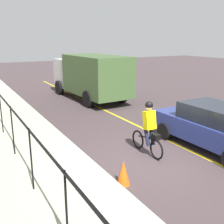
% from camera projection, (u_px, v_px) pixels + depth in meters
% --- Properties ---
extents(ground_plane, '(80.00, 80.00, 0.00)m').
position_uv_depth(ground_plane, '(151.00, 159.00, 8.82)').
color(ground_plane, '#423638').
extents(lane_line_centre, '(36.00, 0.12, 0.01)m').
position_uv_depth(lane_line_centre, '(187.00, 149.00, 9.58)').
color(lane_line_centre, yellow).
rests_on(lane_line_centre, ground).
extents(sidewalk, '(40.00, 3.20, 0.15)m').
position_uv_depth(sidewalk, '(47.00, 184.00, 7.19)').
color(sidewalk, '#A6B097').
rests_on(sidewalk, ground).
extents(iron_fence, '(21.91, 0.04, 1.60)m').
position_uv_depth(iron_fence, '(19.00, 128.00, 7.50)').
color(iron_fence, black).
rests_on(iron_fence, sidewalk).
extents(cyclist_lead, '(1.71, 0.36, 1.83)m').
position_uv_depth(cyclist_lead, '(149.00, 129.00, 8.95)').
color(cyclist_lead, black).
rests_on(cyclist_lead, ground).
extents(patrol_sedan, '(4.42, 1.97, 1.58)m').
position_uv_depth(patrol_sedan, '(214.00, 126.00, 9.49)').
color(patrol_sedan, navy).
rests_on(patrol_sedan, ground).
extents(box_truck_background, '(6.80, 2.77, 2.78)m').
position_uv_depth(box_truck_background, '(90.00, 75.00, 17.07)').
color(box_truck_background, '#3E592F').
rests_on(box_truck_background, ground).
extents(traffic_cone_near, '(0.36, 0.36, 0.69)m').
position_uv_depth(traffic_cone_near, '(123.00, 173.00, 7.21)').
color(traffic_cone_near, '#F45914').
rests_on(traffic_cone_near, ground).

